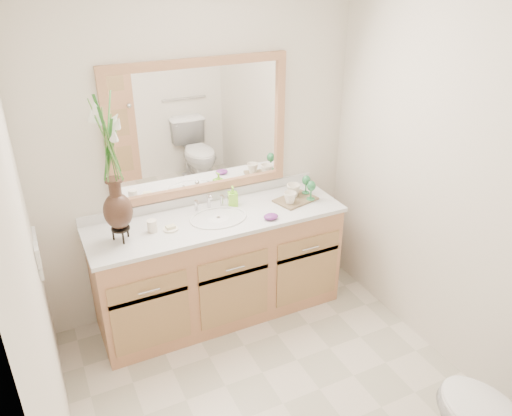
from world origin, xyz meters
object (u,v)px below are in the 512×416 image
tumbler (152,226)px  tray (296,200)px  flower_vase (110,152)px  soap_bottle (233,197)px

tumbler → tray: 1.11m
flower_vase → tray: bearing=0.7°
tumbler → soap_bottle: soap_bottle is taller
flower_vase → tray: flower_vase is taller
flower_vase → tumbler: bearing=6.4°
soap_bottle → tumbler: bearing=-154.5°
soap_bottle → tray: bearing=-2.1°
flower_vase → tray: size_ratio=2.95×
tumbler → flower_vase: bearing=-173.6°
flower_vase → soap_bottle: bearing=10.1°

